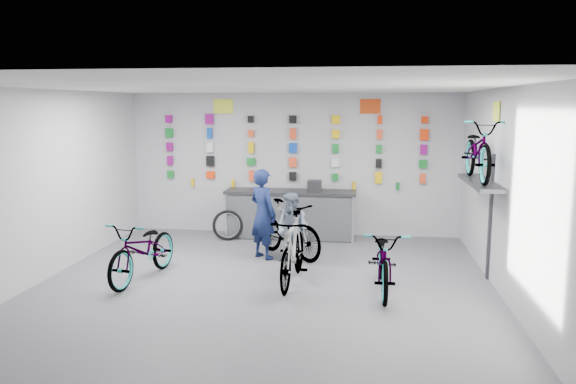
# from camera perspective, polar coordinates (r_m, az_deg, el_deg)

# --- Properties ---
(floor) EXTENTS (8.00, 8.00, 0.00)m
(floor) POSITION_cam_1_polar(r_m,az_deg,el_deg) (8.41, -2.93, -10.27)
(floor) COLOR #4F4F54
(floor) RESTS_ON ground
(ceiling) EXTENTS (8.00, 8.00, 0.00)m
(ceiling) POSITION_cam_1_polar(r_m,az_deg,el_deg) (7.95, -3.10, 10.63)
(ceiling) COLOR white
(ceiling) RESTS_ON wall_back
(wall_back) EXTENTS (7.00, 0.00, 7.00)m
(wall_back) POSITION_cam_1_polar(r_m,az_deg,el_deg) (11.96, 0.53, 2.84)
(wall_back) COLOR #B3B3B6
(wall_back) RESTS_ON floor
(wall_front) EXTENTS (7.00, 0.00, 7.00)m
(wall_front) POSITION_cam_1_polar(r_m,az_deg,el_deg) (4.27, -13.08, -8.43)
(wall_front) COLOR #B3B3B6
(wall_front) RESTS_ON floor
(wall_left) EXTENTS (0.00, 8.00, 8.00)m
(wall_left) POSITION_cam_1_polar(r_m,az_deg,el_deg) (9.34, -24.62, 0.34)
(wall_left) COLOR #B3B3B6
(wall_left) RESTS_ON floor
(wall_right) EXTENTS (0.00, 8.00, 8.00)m
(wall_right) POSITION_cam_1_polar(r_m,az_deg,el_deg) (8.16, 21.92, -0.62)
(wall_right) COLOR #B3B3B6
(wall_right) RESTS_ON floor
(counter) EXTENTS (2.70, 0.66, 1.00)m
(counter) POSITION_cam_1_polar(r_m,az_deg,el_deg) (11.66, 0.25, -2.35)
(counter) COLOR black
(counter) RESTS_ON floor
(merch_wall) EXTENTS (5.57, 0.08, 1.56)m
(merch_wall) POSITION_cam_1_polar(r_m,az_deg,el_deg) (11.87, 0.27, 4.24)
(merch_wall) COLOR #107725
(merch_wall) RESTS_ON wall_back
(wall_bracket) EXTENTS (0.39, 1.90, 2.00)m
(wall_bracket) POSITION_cam_1_polar(r_m,az_deg,el_deg) (9.28, 19.09, 0.39)
(wall_bracket) COLOR #333338
(wall_bracket) RESTS_ON wall_right
(sign_left) EXTENTS (0.42, 0.02, 0.30)m
(sign_left) POSITION_cam_1_polar(r_m,az_deg,el_deg) (12.15, -6.58, 8.64)
(sign_left) COLOR #E7F639
(sign_left) RESTS_ON wall_back
(sign_right) EXTENTS (0.42, 0.02, 0.30)m
(sign_right) POSITION_cam_1_polar(r_m,az_deg,el_deg) (11.79, 8.36, 8.60)
(sign_right) COLOR #D34314
(sign_right) RESTS_ON wall_back
(sign_side) EXTENTS (0.02, 0.40, 0.30)m
(sign_side) POSITION_cam_1_polar(r_m,az_deg,el_deg) (9.23, 20.40, 7.67)
(sign_side) COLOR #E7F639
(sign_side) RESTS_ON wall_right
(bike_left) EXTENTS (0.94, 1.95, 0.98)m
(bike_left) POSITION_cam_1_polar(r_m,az_deg,el_deg) (9.19, -14.46, -5.67)
(bike_left) COLOR gray
(bike_left) RESTS_ON floor
(bike_center) EXTENTS (0.62, 1.85, 1.10)m
(bike_center) POSITION_cam_1_polar(r_m,az_deg,el_deg) (8.68, 0.48, -5.85)
(bike_center) COLOR gray
(bike_center) RESTS_ON floor
(bike_right) EXTENTS (0.68, 1.87, 0.98)m
(bike_right) POSITION_cam_1_polar(r_m,az_deg,el_deg) (8.48, 9.74, -6.75)
(bike_right) COLOR gray
(bike_right) RESTS_ON floor
(bike_service) EXTENTS (1.62, 1.53, 1.05)m
(bike_service) POSITION_cam_1_polar(r_m,az_deg,el_deg) (10.21, 0.03, -3.75)
(bike_service) COLOR gray
(bike_service) RESTS_ON floor
(bike_wall) EXTENTS (0.63, 1.80, 0.95)m
(bike_wall) POSITION_cam_1_polar(r_m,az_deg,el_deg) (9.20, 18.80, 4.03)
(bike_wall) COLOR gray
(bike_wall) RESTS_ON wall_bracket
(clerk) EXTENTS (0.71, 0.67, 1.63)m
(clerk) POSITION_cam_1_polar(r_m,az_deg,el_deg) (10.08, -2.56, -2.23)
(clerk) COLOR #111C45
(clerk) RESTS_ON floor
(customer) EXTENTS (0.77, 0.73, 1.26)m
(customer) POSITION_cam_1_polar(r_m,az_deg,el_deg) (9.74, 0.41, -3.74)
(customer) COLOR slate
(customer) RESTS_ON floor
(spare_wheel) EXTENTS (0.64, 0.29, 0.63)m
(spare_wheel) POSITION_cam_1_polar(r_m,az_deg,el_deg) (11.57, -6.16, -3.38)
(spare_wheel) COLOR black
(spare_wheel) RESTS_ON floor
(register) EXTENTS (0.29, 0.31, 0.22)m
(register) POSITION_cam_1_polar(r_m,az_deg,el_deg) (11.51, 2.72, 0.64)
(register) COLOR black
(register) RESTS_ON counter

